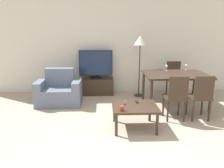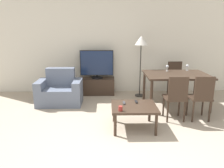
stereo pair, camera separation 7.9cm
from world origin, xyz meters
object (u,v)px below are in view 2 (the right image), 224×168
dining_chair_near (176,96)px  remote_secondary (124,103)px  remote_primary (136,102)px  wine_glass_center (187,66)px  tv_stand (97,86)px  dining_chair_far (175,77)px  dining_table (176,77)px  dining_chair_near_right (201,96)px  wine_glass_left (167,67)px  armchair (60,92)px  cup_white_near (120,108)px  floor_lamp (141,44)px  coffee_table (134,108)px  tv (97,64)px

dining_chair_near → remote_secondary: 1.03m
remote_primary → wine_glass_center: bearing=43.7°
tv_stand → wine_glass_center: bearing=-15.4°
dining_chair_far → remote_secondary: (-1.50, -1.82, -0.07)m
tv_stand → dining_table: dining_table is taller
remote_secondary → remote_primary: bearing=14.0°
dining_table → wine_glass_center: size_ratio=9.61×
dining_chair_near → dining_chair_near_right: 0.49m
wine_glass_left → dining_chair_near: bearing=-96.1°
wine_glass_center → armchair: bearing=-176.8°
dining_chair_far → wine_glass_left: wine_glass_left is taller
cup_white_near → floor_lamp: bearing=73.4°
dining_table → wine_glass_left: 0.39m
cup_white_near → dining_table: bearing=45.6°
dining_chair_near → dining_chair_far: size_ratio=1.00×
dining_chair_near → remote_primary: bearing=-170.4°
floor_lamp → remote_secondary: size_ratio=10.54×
tv_stand → dining_chair_far: (2.09, -0.20, 0.29)m
remote_primary → wine_glass_left: wine_glass_left is taller
coffee_table → wine_glass_center: 2.18m
tv_stand → dining_table: bearing=-28.8°
armchair → wine_glass_center: size_ratio=7.08×
cup_white_near → wine_glass_left: 2.13m
remote_primary → wine_glass_center: wine_glass_center is taller
armchair → tv: size_ratio=1.16×
coffee_table → floor_lamp: 2.21m
floor_lamp → wine_glass_center: floor_lamp is taller
tv → remote_secondary: tv is taller
dining_chair_near → wine_glass_center: wine_glass_center is taller
coffee_table → dining_chair_near_right: bearing=13.4°
dining_chair_near_right → wine_glass_center: size_ratio=6.21×
cup_white_near → wine_glass_left: (1.22, 1.70, 0.40)m
tv → tv_stand: bearing=90.0°
tv → dining_chair_near: 2.45m
remote_primary → remote_secondary: 0.24m
dining_chair_near → dining_chair_far: same height
floor_lamp → wine_glass_left: (0.57, -0.47, -0.52)m
tv_stand → dining_chair_near: size_ratio=1.03×
armchair → remote_secondary: bearing=-40.6°
dining_chair_near → floor_lamp: size_ratio=0.57×
cup_white_near → dining_chair_near: bearing=26.8°
armchair → coffee_table: size_ratio=1.29×
wine_glass_left → remote_primary: bearing=-125.3°
wine_glass_left → dining_chair_near_right: bearing=-72.1°
dining_chair_near → floor_lamp: bearing=105.6°
tv_stand → wine_glass_left: bearing=-21.8°
armchair → cup_white_near: bearing=-49.9°
dining_chair_far → wine_glass_left: bearing=-127.0°
coffee_table → wine_glass_left: 1.82m
floor_lamp → wine_glass_center: 1.27m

